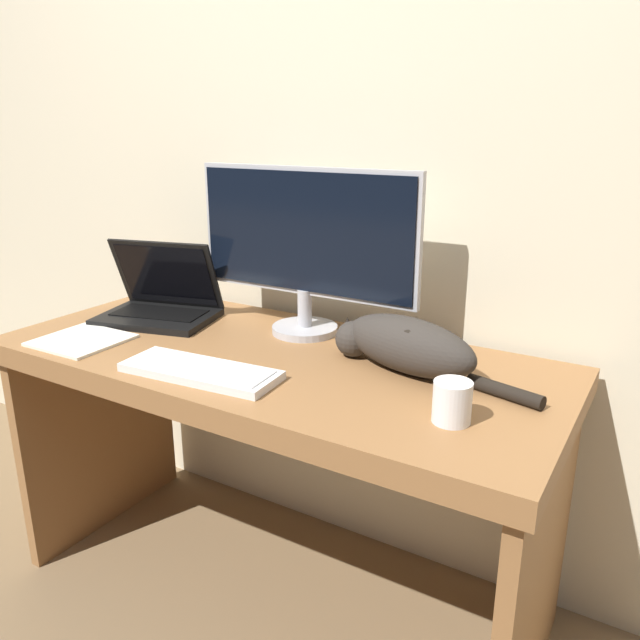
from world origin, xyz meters
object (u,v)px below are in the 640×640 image
at_px(external_keyboard, 200,371).
at_px(coffee_mug, 452,402).
at_px(laptop, 160,304).
at_px(monitor, 305,243).
at_px(cat, 405,344).

distance_m(external_keyboard, coffee_mug, 0.59).
xyz_separation_m(laptop, external_keyboard, (0.40, -0.28, -0.04)).
distance_m(monitor, external_keyboard, 0.47).
xyz_separation_m(external_keyboard, coffee_mug, (0.59, 0.07, 0.03)).
bearing_deg(coffee_mug, laptop, 168.32).
height_order(external_keyboard, coffee_mug, coffee_mug).
height_order(monitor, cat, monitor).
distance_m(monitor, coffee_mug, 0.67).
relative_size(laptop, external_keyboard, 0.96).
relative_size(external_keyboard, cat, 0.74).
relative_size(monitor, external_keyboard, 1.70).
height_order(laptop, coffee_mug, laptop).
bearing_deg(laptop, monitor, 0.23).
bearing_deg(cat, external_keyboard, -131.10).
xyz_separation_m(monitor, coffee_mug, (0.55, -0.32, -0.21)).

